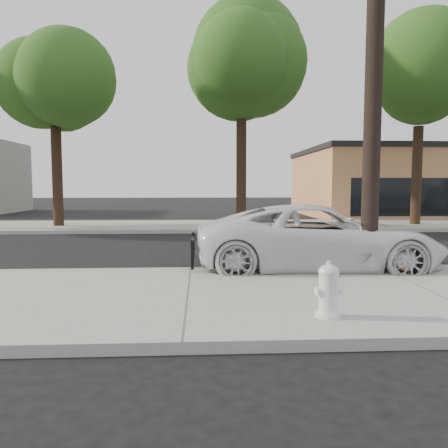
{
  "coord_description": "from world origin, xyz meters",
  "views": [
    {
      "loc": [
        0.21,
        -11.24,
        1.88
      ],
      "look_at": [
        0.76,
        -1.15,
        1.0
      ],
      "focal_mm": 35.0,
      "sensor_mm": 36.0,
      "label": 1
    }
  ],
  "objects_px": {
    "utility_pole": "(375,40)",
    "traffic_cone": "(392,252)",
    "police_cruiser": "(318,238)",
    "fire_hydrant": "(328,292)"
  },
  "relations": [
    {
      "from": "utility_pole",
      "to": "traffic_cone",
      "type": "distance_m",
      "value": 4.23
    },
    {
      "from": "police_cruiser",
      "to": "fire_hydrant",
      "type": "relative_size",
      "value": 7.6
    },
    {
      "from": "utility_pole",
      "to": "traffic_cone",
      "type": "height_order",
      "value": "utility_pole"
    },
    {
      "from": "utility_pole",
      "to": "fire_hydrant",
      "type": "relative_size",
      "value": 12.86
    },
    {
      "from": "fire_hydrant",
      "to": "utility_pole",
      "type": "bearing_deg",
      "value": 47.77
    },
    {
      "from": "police_cruiser",
      "to": "fire_hydrant",
      "type": "bearing_deg",
      "value": 169.18
    },
    {
      "from": "police_cruiser",
      "to": "utility_pole",
      "type": "bearing_deg",
      "value": -136.22
    },
    {
      "from": "police_cruiser",
      "to": "traffic_cone",
      "type": "height_order",
      "value": "police_cruiser"
    },
    {
      "from": "utility_pole",
      "to": "fire_hydrant",
      "type": "height_order",
      "value": "utility_pole"
    },
    {
      "from": "fire_hydrant",
      "to": "police_cruiser",
      "type": "bearing_deg",
      "value": 64.44
    }
  ]
}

